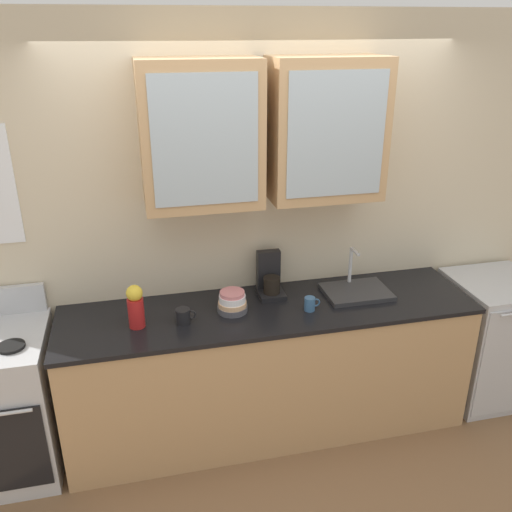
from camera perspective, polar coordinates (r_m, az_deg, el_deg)
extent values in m
plane|color=brown|center=(4.00, 1.32, -17.15)|extent=(10.00, 10.00, 0.00)
cube|color=beige|center=(3.64, 0.00, 3.15)|extent=(4.23, 0.10, 2.68)
cube|color=tan|center=(3.18, -5.80, 12.47)|extent=(0.68, 0.35, 0.83)
cube|color=#9EADB7|center=(3.01, -5.32, 11.86)|extent=(0.58, 0.01, 0.71)
cube|color=tan|center=(3.36, 7.32, 12.98)|extent=(0.68, 0.35, 0.83)
cube|color=#9EADB7|center=(3.20, 8.45, 12.39)|extent=(0.58, 0.01, 0.71)
cube|color=tan|center=(3.72, 1.38, -11.88)|extent=(2.63, 0.65, 0.90)
cube|color=black|center=(3.48, 1.45, -5.64)|extent=(2.65, 0.67, 0.03)
cube|color=silver|center=(3.74, -24.79, -13.98)|extent=(0.59, 0.65, 0.93)
cylinder|color=black|center=(3.35, -24.28, -8.62)|extent=(0.15, 0.15, 0.02)
cube|color=#2D2D30|center=(3.69, 10.47, -3.72)|extent=(0.43, 0.32, 0.03)
cylinder|color=silver|center=(3.74, 9.85, -0.95)|extent=(0.02, 0.02, 0.25)
cylinder|color=silver|center=(3.64, 10.34, 0.46)|extent=(0.02, 0.12, 0.02)
cylinder|color=#4C4C54|center=(3.42, -2.48, -5.50)|extent=(0.19, 0.19, 0.04)
cylinder|color=#E0AD7F|center=(3.41, -2.49, -5.06)|extent=(0.18, 0.18, 0.04)
cylinder|color=white|center=(3.39, -2.50, -4.52)|extent=(0.17, 0.17, 0.05)
cylinder|color=#D87F84|center=(3.38, -2.51, -4.03)|extent=(0.16, 0.16, 0.04)
cylinder|color=#B21E1E|center=(3.30, -12.43, -5.83)|extent=(0.10, 0.10, 0.18)
sphere|color=yellow|center=(3.24, -12.63, -3.81)|extent=(0.10, 0.10, 0.10)
cylinder|color=#38608C|center=(3.44, 5.64, -5.02)|extent=(0.07, 0.07, 0.09)
torus|color=#38608C|center=(3.45, 6.29, -4.87)|extent=(0.06, 0.01, 0.06)
cylinder|color=black|center=(3.31, -7.67, -6.26)|extent=(0.09, 0.09, 0.09)
torus|color=black|center=(3.31, -6.79, -6.10)|extent=(0.06, 0.01, 0.06)
cube|color=silver|center=(4.38, 23.21, -7.92)|extent=(0.60, 0.62, 0.93)
cube|color=black|center=(3.62, 1.56, -3.90)|extent=(0.17, 0.20, 0.03)
cylinder|color=black|center=(3.57, 1.65, -3.05)|extent=(0.11, 0.11, 0.11)
cube|color=black|center=(3.62, 1.30, -1.37)|extent=(0.15, 0.06, 0.26)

